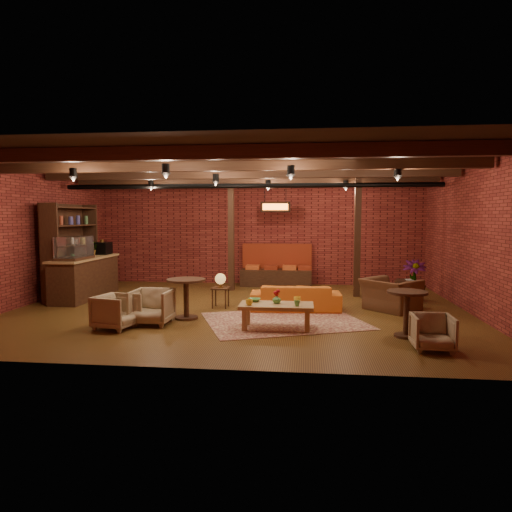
# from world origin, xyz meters

# --- Properties ---
(floor) EXTENTS (10.00, 10.00, 0.00)m
(floor) POSITION_xyz_m (0.00, 0.00, 0.00)
(floor) COLOR #39250E
(floor) RESTS_ON ground
(ceiling) EXTENTS (10.00, 8.00, 0.02)m
(ceiling) POSITION_xyz_m (0.00, 0.00, 3.20)
(ceiling) COLOR black
(ceiling) RESTS_ON wall_back
(wall_back) EXTENTS (10.00, 0.02, 3.20)m
(wall_back) POSITION_xyz_m (0.00, 4.00, 1.60)
(wall_back) COLOR maroon
(wall_back) RESTS_ON ground
(wall_front) EXTENTS (10.00, 0.02, 3.20)m
(wall_front) POSITION_xyz_m (0.00, -4.00, 1.60)
(wall_front) COLOR maroon
(wall_front) RESTS_ON ground
(wall_left) EXTENTS (0.02, 8.00, 3.20)m
(wall_left) POSITION_xyz_m (-5.00, 0.00, 1.60)
(wall_left) COLOR maroon
(wall_left) RESTS_ON ground
(wall_right) EXTENTS (0.02, 8.00, 3.20)m
(wall_right) POSITION_xyz_m (5.00, 0.00, 1.60)
(wall_right) COLOR maroon
(wall_right) RESTS_ON ground
(ceiling_beams) EXTENTS (9.80, 6.40, 0.22)m
(ceiling_beams) POSITION_xyz_m (0.00, 0.00, 3.08)
(ceiling_beams) COLOR black
(ceiling_beams) RESTS_ON ceiling
(ceiling_pipe) EXTENTS (9.60, 0.12, 0.12)m
(ceiling_pipe) POSITION_xyz_m (0.00, 1.60, 2.85)
(ceiling_pipe) COLOR black
(ceiling_pipe) RESTS_ON ceiling
(post_left) EXTENTS (0.16, 0.16, 3.20)m
(post_left) POSITION_xyz_m (-0.60, 2.60, 1.60)
(post_left) COLOR black
(post_left) RESTS_ON ground
(post_right) EXTENTS (0.16, 0.16, 3.20)m
(post_right) POSITION_xyz_m (2.80, 2.00, 1.60)
(post_right) COLOR black
(post_right) RESTS_ON ground
(service_counter) EXTENTS (0.80, 2.50, 1.60)m
(service_counter) POSITION_xyz_m (-4.10, 1.00, 0.80)
(service_counter) COLOR black
(service_counter) RESTS_ON ground
(plant_counter) EXTENTS (0.35, 0.39, 0.30)m
(plant_counter) POSITION_xyz_m (-4.00, 1.20, 1.22)
(plant_counter) COLOR #337F33
(plant_counter) RESTS_ON service_counter
(shelving_hutch) EXTENTS (0.52, 2.00, 2.40)m
(shelving_hutch) POSITION_xyz_m (-4.50, 1.10, 1.20)
(shelving_hutch) COLOR black
(shelving_hutch) RESTS_ON ground
(banquette) EXTENTS (2.10, 0.70, 1.00)m
(banquette) POSITION_xyz_m (0.60, 3.55, 0.50)
(banquette) COLOR maroon
(banquette) RESTS_ON ground
(service_sign) EXTENTS (0.86, 0.06, 0.30)m
(service_sign) POSITION_xyz_m (0.60, 3.10, 2.35)
(service_sign) COLOR orange
(service_sign) RESTS_ON ceiling
(ceiling_spotlights) EXTENTS (6.40, 4.40, 0.28)m
(ceiling_spotlights) POSITION_xyz_m (0.00, 0.00, 2.86)
(ceiling_spotlights) COLOR black
(ceiling_spotlights) RESTS_ON ceiling
(rug) EXTENTS (3.62, 3.21, 0.01)m
(rug) POSITION_xyz_m (1.06, -1.02, 0.01)
(rug) COLOR maroon
(rug) RESTS_ON floor
(sofa) EXTENTS (2.01, 0.87, 0.58)m
(sofa) POSITION_xyz_m (1.27, 0.07, 0.29)
(sofa) COLOR #C45E1B
(sofa) RESTS_ON floor
(coffee_table) EXTENTS (1.36, 0.68, 0.72)m
(coffee_table) POSITION_xyz_m (0.94, -1.66, 0.41)
(coffee_table) COLOR #A0794A
(coffee_table) RESTS_ON floor
(side_table_lamp) EXTENTS (0.39, 0.39, 0.79)m
(side_table_lamp) POSITION_xyz_m (-0.45, 0.18, 0.60)
(side_table_lamp) COLOR black
(side_table_lamp) RESTS_ON floor
(round_table_left) EXTENTS (0.78, 0.78, 0.82)m
(round_table_left) POSITION_xyz_m (-0.92, -1.02, 0.55)
(round_table_left) COLOR black
(round_table_left) RESTS_ON floor
(armchair_a) EXTENTS (0.77, 0.81, 0.70)m
(armchair_a) POSITION_xyz_m (-2.00, -1.97, 0.35)
(armchair_a) COLOR #B5AA8C
(armchair_a) RESTS_ON floor
(armchair_b) EXTENTS (0.75, 0.70, 0.75)m
(armchair_b) POSITION_xyz_m (-1.46, -1.56, 0.38)
(armchair_b) COLOR #B5AA8C
(armchair_b) RESTS_ON floor
(armchair_right) EXTENTS (1.26, 1.27, 0.95)m
(armchair_right) POSITION_xyz_m (3.35, 0.25, 0.48)
(armchair_right) COLOR brown
(armchair_right) RESTS_ON floor
(side_table_book) EXTENTS (0.60, 0.60, 0.55)m
(side_table_book) POSITION_xyz_m (3.91, 1.39, 0.49)
(side_table_book) COLOR black
(side_table_book) RESTS_ON floor
(round_table_right) EXTENTS (0.69, 0.69, 0.80)m
(round_table_right) POSITION_xyz_m (3.23, -1.98, 0.54)
(round_table_right) COLOR black
(round_table_right) RESTS_ON floor
(armchair_far) EXTENTS (0.61, 0.58, 0.62)m
(armchair_far) POSITION_xyz_m (3.46, -2.74, 0.31)
(armchair_far) COLOR #B5AA8C
(armchair_far) RESTS_ON floor
(plant_tall) EXTENTS (1.92, 1.92, 3.07)m
(plant_tall) POSITION_xyz_m (4.10, 1.43, 1.53)
(plant_tall) COLOR #4C7F4C
(plant_tall) RESTS_ON floor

